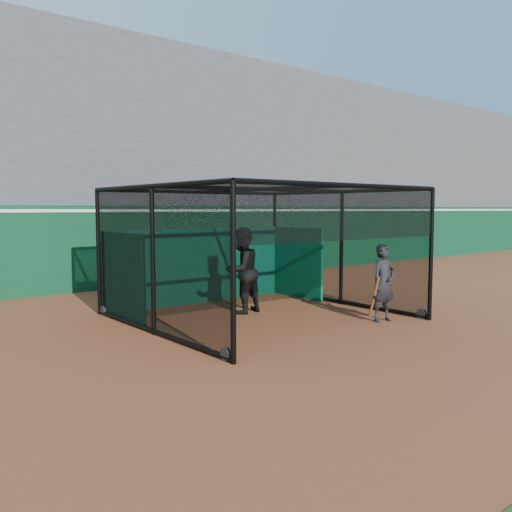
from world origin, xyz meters
TOP-DOWN VIEW (x-y plane):
  - ground at (0.00, 0.00)m, footprint 120.00×120.00m
  - outfield_wall at (0.00, 8.50)m, footprint 50.00×0.50m
  - grandstand at (0.00, 12.27)m, footprint 50.00×7.85m
  - batting_cage at (0.34, 2.25)m, footprint 5.38×5.22m
  - batter at (0.32, 2.88)m, footprint 1.08×0.91m
  - on_deck_player at (2.11, 0.23)m, footprint 0.65×0.47m

SIDE VIEW (x-z plane):
  - ground at x=0.00m, z-range 0.00..0.00m
  - on_deck_player at x=2.11m, z-range 0.00..1.65m
  - batter at x=0.32m, z-range 0.00..1.98m
  - outfield_wall at x=0.00m, z-range 0.04..2.54m
  - batting_cage at x=0.34m, z-range 0.00..2.83m
  - grandstand at x=0.00m, z-range 0.00..8.95m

